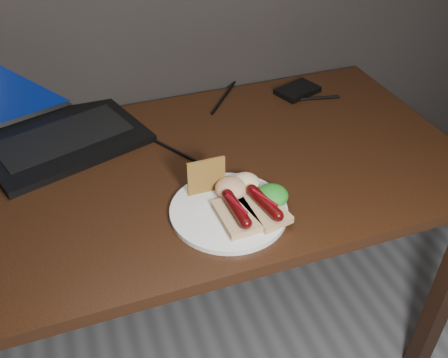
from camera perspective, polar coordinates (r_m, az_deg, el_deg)
desk at (r=1.25m, az=-4.84°, el=-2.16°), size 1.40×0.70×0.75m
laptop at (r=1.37m, az=-19.18°, el=6.84°), size 0.48×0.47×0.25m
hard_drive at (r=1.53m, az=8.40°, el=9.98°), size 0.14×0.12×0.02m
desk_cables at (r=1.33m, az=-5.51°, el=5.40°), size 1.02×0.43×0.01m
plate at (r=1.07m, az=0.55°, el=-3.64°), size 0.27×0.27×0.01m
bread_sausage_center at (r=1.03m, az=1.42°, el=-3.88°), size 0.07×0.12×0.04m
bread_sausage_right at (r=1.05m, az=4.62°, el=-3.17°), size 0.09×0.13×0.04m
crispbread at (r=1.08m, az=-2.04°, el=0.34°), size 0.09×0.01×0.08m
salad_greens at (r=1.07m, az=5.52°, el=-1.89°), size 0.07×0.07×0.04m
salsa_mound at (r=1.08m, az=0.86°, el=-1.04°), size 0.07×0.07×0.04m
coleslaw_mound at (r=1.10m, az=2.45°, el=-0.42°), size 0.06×0.06×0.04m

